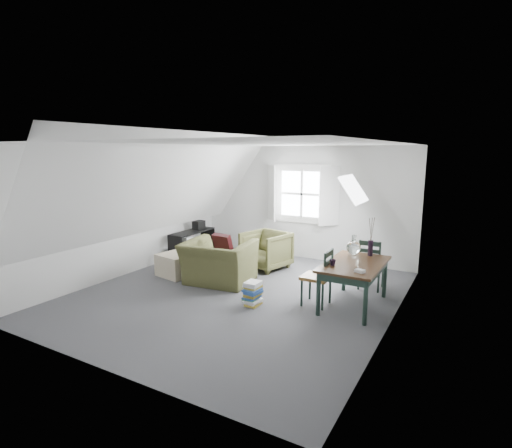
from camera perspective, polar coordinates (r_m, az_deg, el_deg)
The scene contains 24 objects.
floor at distance 6.88m, azimuth -2.67°, elevation -9.94°, with size 5.50×5.50×0.00m, color #454649.
ceiling at distance 6.45m, azimuth -2.86°, elevation 11.36°, with size 5.50×5.50×0.00m, color white.
wall_back at distance 8.97m, azimuth 6.66°, elevation 3.03°, with size 5.00×5.00×0.00m, color silver.
wall_front at distance 4.53m, azimuth -21.72°, elevation -4.96°, with size 5.00×5.00×0.00m, color silver.
wall_left at distance 8.15m, azimuth -17.81°, elevation 1.86°, with size 5.50×5.50×0.00m, color silver.
wall_right at distance 5.65m, azimuth 19.22°, elevation -1.84°, with size 5.50×5.50×0.00m, color silver.
slope_left at distance 7.42m, azimuth -13.02°, elevation 5.38°, with size 5.50×5.50×0.00m, color white.
slope_right at distance 5.81m, azimuth 10.27°, elevation 4.14°, with size 5.50×5.50×0.00m, color white.
dormer_window at distance 8.88m, azimuth 6.49°, elevation 4.26°, with size 1.71×0.35×1.30m.
skylight at distance 7.05m, azimuth 13.79°, elevation 4.84°, with size 0.55×0.75×0.04m, color white.
armchair_near at distance 7.46m, azimuth -5.31°, elevation -8.33°, with size 1.19×1.04×0.78m, color #484A25.
armchair_far at distance 8.32m, azimuth 1.41°, elevation -6.31°, with size 0.82×0.84×0.77m, color #484A25.
throw_pillow at distance 7.39m, azimuth -4.74°, elevation -2.82°, with size 0.37×0.11×0.37m, color #340E11.
ottoman at distance 7.95m, azimuth -11.11°, elevation -5.68°, with size 0.64×0.64×0.43m, color #BFB295.
dining_table at distance 6.37m, azimuth 13.87°, elevation -6.20°, with size 0.83×1.39×0.70m.
demijohn at distance 6.77m, azimuth 13.77°, elevation -3.23°, with size 0.23×0.23×0.33m.
vase_twigs at distance 6.80m, azimuth 16.03°, elevation -3.21°, with size 0.08×0.09×0.64m.
cup at distance 6.14m, azimuth 10.88°, elevation -5.83°, with size 0.10×0.10×0.09m, color black.
paper_box at distance 5.87m, azimuth 14.60°, elevation -6.51°, with size 0.13×0.09×0.04m, color white.
dining_chair_far at distance 7.26m, azimuth 16.12°, elevation -5.40°, with size 0.42×0.42×0.89m.
dining_chair_near at distance 6.34m, azimuth 8.93°, elevation -7.39°, with size 0.42×0.42×0.90m.
media_shelf at distance 9.15m, azimuth -9.22°, elevation -3.10°, with size 0.40×1.19×0.61m.
electronics_box at distance 9.28m, azimuth -8.18°, elevation -0.19°, with size 0.19×0.26×0.21m, color black.
magazine_stack at distance 6.35m, azimuth -0.47°, elevation -9.90°, with size 0.28×0.33×0.37m.
Camera 1 is at (3.45, -5.45, 2.39)m, focal length 28.00 mm.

